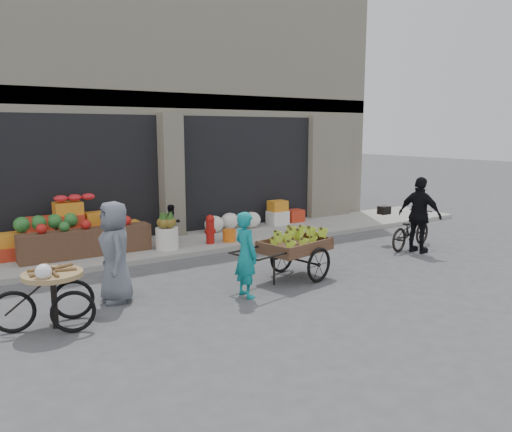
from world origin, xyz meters
TOP-DOWN VIEW (x-y plane):
  - ground at (0.00, 0.00)m, footprint 80.00×80.00m
  - sidewalk at (0.00, 4.10)m, footprint 18.00×2.20m
  - building at (0.00, 8.03)m, footprint 14.00×6.45m
  - fruit_display at (-2.48, 4.38)m, footprint 3.10×1.12m
  - pineapple_bin at (-0.75, 3.60)m, footprint 0.52×0.52m
  - fire_hydrant at (0.35, 3.55)m, footprint 0.22×0.22m
  - orange_bucket at (0.85, 3.50)m, footprint 0.32×0.32m
  - right_bay_goods at (2.61, 4.70)m, footprint 3.35×0.60m
  - seated_person at (-0.35, 4.20)m, footprint 0.51×0.43m
  - banana_cart at (0.49, 0.42)m, footprint 2.38×1.33m
  - vendor_woman at (-0.81, 0.05)m, footprint 0.36×0.55m
  - tricycle_cart at (-3.87, 0.37)m, footprint 1.46×1.01m
  - vendor_grey at (-2.75, 1.03)m, footprint 0.63×0.88m
  - bicycle at (4.45, 0.92)m, footprint 1.80×0.94m
  - cyclist at (4.25, 0.52)m, footprint 0.64×1.11m

SIDE VIEW (x-z plane):
  - ground at x=0.00m, z-range 0.00..0.00m
  - sidewalk at x=0.00m, z-range 0.00..0.12m
  - orange_bucket at x=0.85m, z-range 0.12..0.42m
  - pineapple_bin at x=-0.75m, z-range 0.12..0.62m
  - right_bay_goods at x=2.61m, z-range 0.06..0.76m
  - bicycle at x=4.45m, z-range 0.00..0.90m
  - fire_hydrant at x=0.35m, z-range 0.15..0.86m
  - tricycle_cart at x=-3.87m, z-range 0.09..1.04m
  - seated_person at x=-0.35m, z-range 0.12..1.05m
  - fruit_display at x=-2.48m, z-range 0.05..1.29m
  - banana_cart at x=0.49m, z-range 0.21..1.16m
  - vendor_woman at x=-0.81m, z-range 0.00..1.49m
  - vendor_grey at x=-2.75m, z-range 0.00..1.70m
  - cyclist at x=4.25m, z-range 0.00..1.78m
  - building at x=0.00m, z-range -0.13..6.87m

